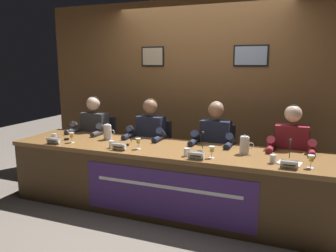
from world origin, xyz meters
The scene contains 30 objects.
ground_plane centered at (0.00, 0.00, 0.00)m, with size 12.00×12.00×0.00m, color #70665B.
wall_back_panelled centered at (0.00, 1.29, 1.30)m, with size 5.01×0.14×2.60m.
conference_table centered at (0.00, -0.12, 0.52)m, with size 3.81×0.87×0.74m.
chair_far_left centered at (-1.32, 0.61, 0.45)m, with size 0.44×0.45×0.92m.
panelist_far_left centered at (-1.32, 0.41, 0.73)m, with size 0.51×0.48×1.24m.
nameplate_far_left centered at (-1.34, -0.35, 0.78)m, with size 0.18×0.06×0.08m.
juice_glass_far_left centered at (-1.17, -0.21, 0.83)m, with size 0.06×0.06×0.12m.
water_cup_far_left centered at (-1.46, -0.19, 0.78)m, with size 0.06×0.06×0.08m.
microphone_far_left centered at (-1.33, -0.08, 0.82)m, with size 0.06×0.17×0.22m.
chair_center_left centered at (-0.44, 0.61, 0.45)m, with size 0.44×0.45×0.92m.
panelist_center_left centered at (-0.44, 0.41, 0.73)m, with size 0.51×0.48×1.24m.
nameplate_center_left centered at (-0.46, -0.31, 0.78)m, with size 0.16×0.06×0.08m.
juice_glass_center_left centered at (-0.28, -0.19, 0.83)m, with size 0.06×0.06×0.12m.
water_cup_center_left centered at (-0.59, -0.26, 0.78)m, with size 0.06×0.06×0.08m.
microphone_center_left centered at (-0.48, -0.06, 0.82)m, with size 0.06×0.17×0.22m.
chair_center_right centered at (0.44, 0.61, 0.45)m, with size 0.44×0.45×0.92m.
panelist_center_right centered at (0.44, 0.41, 0.73)m, with size 0.51×0.48×1.24m.
nameplate_center_right centered at (0.44, -0.35, 0.78)m, with size 0.16×0.06×0.08m.
juice_glass_center_right centered at (0.57, -0.24, 0.83)m, with size 0.06×0.06×0.12m.
water_cup_center_right centered at (0.31, -0.27, 0.78)m, with size 0.06×0.06×0.08m.
microphone_center_right centered at (0.40, -0.06, 0.82)m, with size 0.06×0.17×0.22m.
chair_far_right centered at (1.32, 0.61, 0.45)m, with size 0.44×0.45×0.92m.
panelist_far_right centered at (1.32, 0.41, 0.73)m, with size 0.51×0.48×1.24m.
nameplate_far_right centered at (1.32, -0.33, 0.78)m, with size 0.16×0.06×0.08m.
juice_glass_far_right centered at (1.50, -0.23, 0.83)m, with size 0.06×0.06×0.12m.
water_cup_far_right centered at (1.16, -0.20, 0.78)m, with size 0.06×0.06×0.08m.
microphone_far_right centered at (1.31, -0.10, 0.82)m, with size 0.06×0.17×0.22m.
water_pitcher_left_side centered at (-0.86, 0.09, 0.84)m, with size 0.15×0.10×0.21m.
water_pitcher_right_side centered at (0.86, 0.04, 0.84)m, with size 0.15×0.10×0.21m.
document_stack_far_right centered at (1.32, -0.17, 0.75)m, with size 0.24×0.19×0.01m.
Camera 1 is at (1.33, -3.41, 1.69)m, focal length 35.11 mm.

